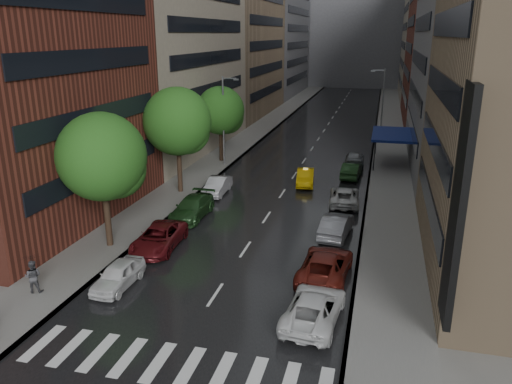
{
  "coord_description": "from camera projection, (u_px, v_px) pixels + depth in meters",
  "views": [
    {
      "loc": [
        7.88,
        -18.24,
        13.22
      ],
      "look_at": [
        0.0,
        12.79,
        3.0
      ],
      "focal_mm": 35.0,
      "sensor_mm": 36.0,
      "label": 1
    }
  ],
  "objects": [
    {
      "name": "buildings_left",
      "position": [
        235.0,
        14.0,
        75.64
      ],
      "size": [
        8.0,
        108.0,
        38.0
      ],
      "color": "maroon",
      "rests_on": "ground"
    },
    {
      "name": "street_lamp_left",
      "position": [
        224.0,
        119.0,
        50.73
      ],
      "size": [
        1.74,
        0.22,
        9.0
      ],
      "color": "gray",
      "rests_on": "sidewalk_left"
    },
    {
      "name": "ground",
      "position": [
        187.0,
        337.0,
        22.7
      ],
      "size": [
        220.0,
        220.0,
        0.0
      ],
      "primitive_type": "plane",
      "color": "gray",
      "rests_on": "ground"
    },
    {
      "name": "tree_near",
      "position": [
        102.0,
        157.0,
        30.51
      ],
      "size": [
        5.49,
        5.49,
        8.74
      ],
      "color": "#382619",
      "rests_on": "ground"
    },
    {
      "name": "building_far",
      "position": [
        358.0,
        22.0,
        126.79
      ],
      "size": [
        40.0,
        14.0,
        32.0
      ],
      "primitive_type": "cube",
      "color": "slate",
      "rests_on": "ground"
    },
    {
      "name": "taxi",
      "position": [
        305.0,
        177.0,
        45.34
      ],
      "size": [
        2.0,
        4.47,
        1.42
      ],
      "primitive_type": "imported",
      "rotation": [
        0.0,
        0.0,
        0.12
      ],
      "color": "#ECB50C",
      "rests_on": "ground"
    },
    {
      "name": "tree_mid",
      "position": [
        177.0,
        122.0,
        41.37
      ],
      "size": [
        5.69,
        5.69,
        9.07
      ],
      "color": "#382619",
      "rests_on": "ground"
    },
    {
      "name": "road",
      "position": [
        322.0,
        133.0,
        68.87
      ],
      "size": [
        14.0,
        140.0,
        0.01
      ],
      "primitive_type": "cube",
      "color": "black",
      "rests_on": "ground"
    },
    {
      "name": "street_lamp_right",
      "position": [
        382.0,
        104.0,
        60.96
      ],
      "size": [
        1.74,
        0.22,
        9.0
      ],
      "color": "gray",
      "rests_on": "sidewalk_right"
    },
    {
      "name": "sidewalk_right",
      "position": [
        389.0,
        136.0,
        66.74
      ],
      "size": [
        4.0,
        140.0,
        0.15
      ],
      "primitive_type": "cube",
      "color": "gray",
      "rests_on": "ground"
    },
    {
      "name": "buildings_right",
      "position": [
        444.0,
        19.0,
        66.97
      ],
      "size": [
        8.05,
        109.1,
        36.0
      ],
      "color": "#937A5B",
      "rests_on": "ground"
    },
    {
      "name": "parked_cars_right",
      "position": [
        339.0,
        215.0,
        35.78
      ],
      "size": [
        2.93,
        35.68,
        1.57
      ],
      "color": "silver",
      "rests_on": "ground"
    },
    {
      "name": "tree_far",
      "position": [
        220.0,
        111.0,
        52.11
      ],
      "size": [
        5.04,
        5.04,
        8.03
      ],
      "color": "#382619",
      "rests_on": "ground"
    },
    {
      "name": "crosswalk",
      "position": [
        174.0,
        365.0,
        20.81
      ],
      "size": [
        13.15,
        2.8,
        0.01
      ],
      "color": "silver",
      "rests_on": "ground"
    },
    {
      "name": "awning",
      "position": [
        392.0,
        134.0,
        51.96
      ],
      "size": [
        4.0,
        8.0,
        3.12
      ],
      "color": "navy",
      "rests_on": "sidewalk_right"
    },
    {
      "name": "parked_cars_left",
      "position": [
        178.0,
        221.0,
        34.73
      ],
      "size": [
        2.75,
        21.21,
        1.54
      ],
      "color": "white",
      "rests_on": "ground"
    },
    {
      "name": "sidewalk_left",
      "position": [
        259.0,
        130.0,
        70.96
      ],
      "size": [
        4.0,
        140.0,
        0.15
      ],
      "primitive_type": "cube",
      "color": "gray",
      "rests_on": "ground"
    },
    {
      "name": "ped_black_umbrella",
      "position": [
        32.0,
        271.0,
        26.04
      ],
      "size": [
        1.03,
        0.98,
        2.09
      ],
      "color": "#424246",
      "rests_on": "sidewalk_left"
    }
  ]
}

